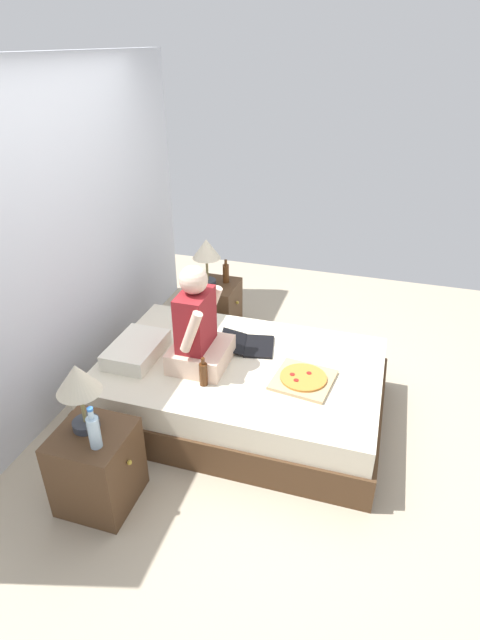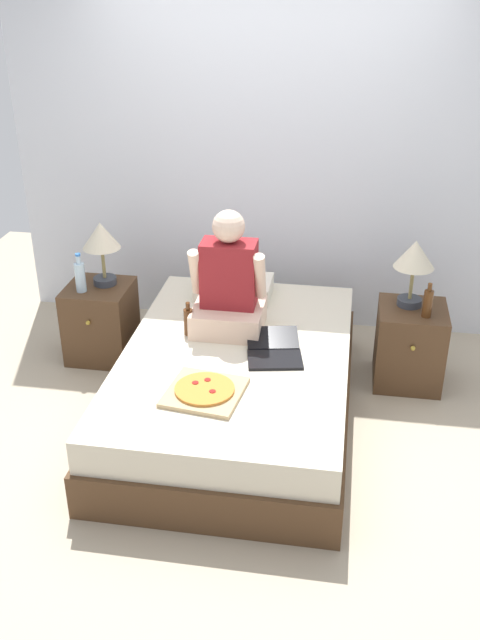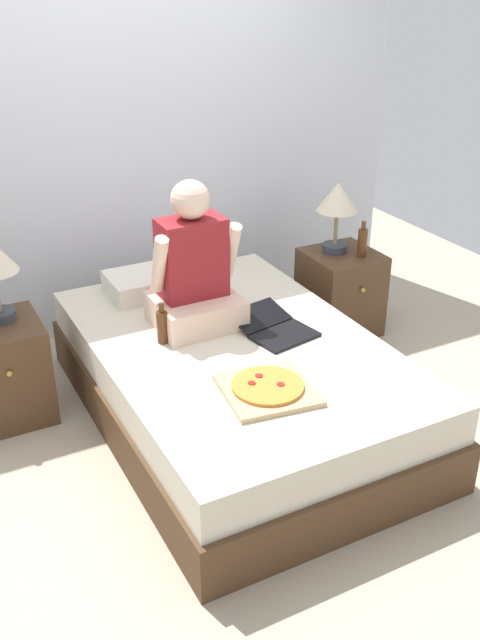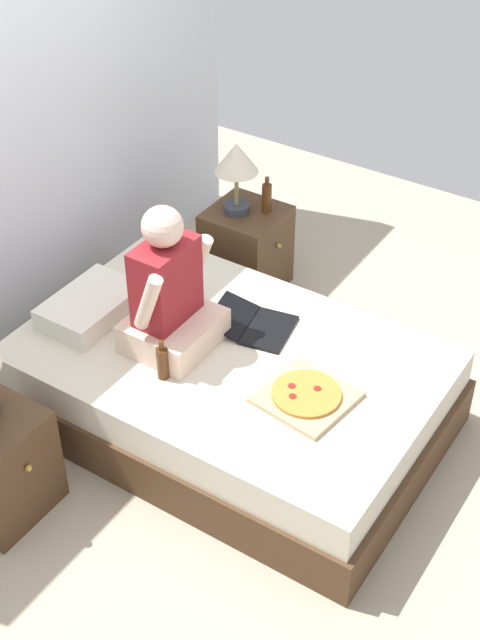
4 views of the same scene
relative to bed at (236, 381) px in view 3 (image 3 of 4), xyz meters
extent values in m
plane|color=tan|center=(0.00, 0.00, -0.23)|extent=(5.79, 5.79, 0.00)
cube|color=silver|center=(0.00, 1.42, 1.02)|extent=(3.79, 0.12, 2.50)
cube|color=#4C331E|center=(0.00, 0.00, -0.10)|extent=(1.39, 2.12, 0.27)
cube|color=beige|center=(0.00, 0.00, 0.14)|extent=(1.35, 2.05, 0.20)
cube|color=#4C331E|center=(-1.07, 0.60, 0.04)|extent=(0.44, 0.44, 0.54)
sphere|color=gold|center=(-1.07, 0.36, 0.15)|extent=(0.03, 0.03, 0.03)
cylinder|color=#333842|center=(-1.03, 0.65, 0.34)|extent=(0.16, 0.16, 0.05)
cube|color=#4C331E|center=(1.07, 0.60, 0.04)|extent=(0.44, 0.44, 0.54)
sphere|color=gold|center=(1.07, 0.36, 0.15)|extent=(0.03, 0.03, 0.03)
cylinder|color=#333842|center=(1.04, 0.65, 0.34)|extent=(0.16, 0.16, 0.05)
cylinder|color=olive|center=(1.04, 0.65, 0.48)|extent=(0.02, 0.02, 0.22)
cone|color=beige|center=(1.04, 0.65, 0.68)|extent=(0.26, 0.26, 0.18)
cylinder|color=#512D14|center=(1.14, 0.50, 0.41)|extent=(0.06, 0.06, 0.18)
cylinder|color=#512D14|center=(1.14, 0.50, 0.52)|extent=(0.03, 0.03, 0.05)
cube|color=silver|center=(-0.14, 0.78, 0.30)|extent=(0.52, 0.34, 0.12)
cube|color=beige|center=(-0.09, 0.28, 0.32)|extent=(0.44, 0.40, 0.16)
cube|color=maroon|center=(-0.09, 0.31, 0.61)|extent=(0.34, 0.20, 0.42)
sphere|color=beige|center=(-0.09, 0.31, 0.92)|extent=(0.20, 0.20, 0.20)
cylinder|color=beige|center=(-0.29, 0.26, 0.63)|extent=(0.07, 0.18, 0.32)
cylinder|color=beige|center=(0.11, 0.26, 0.63)|extent=(0.07, 0.18, 0.32)
cube|color=black|center=(0.25, -0.08, 0.24)|extent=(0.36, 0.28, 0.02)
cube|color=black|center=(0.21, 0.13, 0.28)|extent=(0.34, 0.25, 0.06)
cube|color=tan|center=(-0.09, -0.49, 0.25)|extent=(0.45, 0.45, 0.03)
cylinder|color=#CC7F33|center=(-0.09, -0.49, 0.27)|extent=(0.33, 0.33, 0.02)
cylinder|color=maroon|center=(-0.15, -0.45, 0.28)|extent=(0.04, 0.04, 0.00)
cylinder|color=maroon|center=(-0.04, -0.52, 0.28)|extent=(0.04, 0.04, 0.00)
cylinder|color=maroon|center=(-0.09, -0.41, 0.28)|extent=(0.04, 0.04, 0.00)
cylinder|color=#4C2811|center=(-0.33, 0.17, 0.32)|extent=(0.06, 0.06, 0.17)
cylinder|color=#4C2811|center=(-0.33, 0.17, 0.43)|extent=(0.03, 0.03, 0.05)
camera|label=1|loc=(-2.94, -0.90, 2.34)|focal=28.00mm
camera|label=2|loc=(0.63, -3.67, 2.38)|focal=40.00mm
camera|label=3|loc=(-1.46, -2.84, 1.98)|focal=40.00mm
camera|label=4|loc=(-2.83, -1.90, 3.09)|focal=50.00mm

